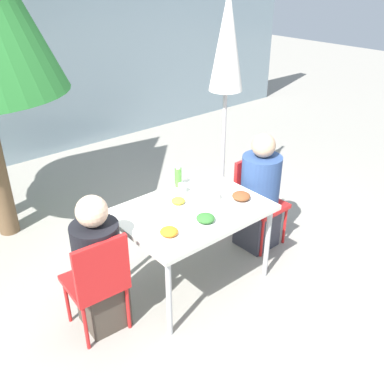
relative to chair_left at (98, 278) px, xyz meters
The scene contains 15 objects.
ground_plane 1.03m from the chair_left, ahead, with size 24.00×24.00×0.00m, color gray.
building_facade 3.86m from the chair_left, 76.05° to the left, with size 10.00×0.20×3.00m.
dining_table 0.91m from the chair_left, ahead, with size 1.19×0.87×0.73m.
chair_left is the anchor object (origin of this frame).
person_left 0.10m from the chair_left, 54.65° to the left, with size 0.35×0.35×1.12m.
chair_right 1.80m from the chair_left, ahead, with size 0.41×0.41×0.86m.
person_right 1.74m from the chair_left, ahead, with size 0.37×0.37×1.16m.
closed_umbrella 2.62m from the chair_left, 23.74° to the left, with size 0.36×0.36×2.32m.
plate_0 0.90m from the chair_left, 13.99° to the right, with size 0.26×0.26×0.07m.
plate_1 0.60m from the chair_left, 18.82° to the right, with size 0.24×0.24×0.07m.
plate_2 0.90m from the chair_left, ahead, with size 0.20×0.20×0.06m.
plate_3 1.33m from the chair_left, ahead, with size 0.28×0.28×0.08m.
bottle 1.18m from the chair_left, 20.83° to the left, with size 0.06×0.06×0.19m.
drinking_cup 1.08m from the chair_left, 15.86° to the left, with size 0.07×0.07×0.09m.
salad_bowl 1.14m from the chair_left, ahead, with size 0.18×0.18×0.05m.
Camera 1 is at (-1.93, -2.29, 2.48)m, focal length 40.00 mm.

